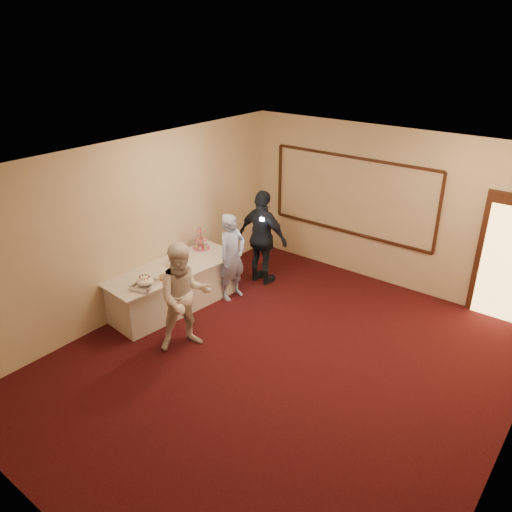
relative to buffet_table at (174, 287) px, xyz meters
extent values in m
plane|color=black|center=(2.52, -0.29, -0.39)|extent=(7.00, 7.00, 0.00)
cube|color=beige|center=(2.52, 3.21, 1.11)|extent=(6.00, 0.04, 3.00)
cube|color=beige|center=(2.52, -3.79, 1.11)|extent=(6.00, 0.04, 3.00)
cube|color=beige|center=(-0.48, -0.29, 1.11)|extent=(0.04, 7.00, 3.00)
cube|color=white|center=(2.52, -0.29, 2.61)|extent=(6.00, 7.00, 0.04)
cube|color=black|center=(1.72, 3.18, 0.46)|extent=(3.40, 0.04, 0.05)
cube|color=black|center=(1.72, 3.18, 1.96)|extent=(3.40, 0.04, 0.05)
cube|color=black|center=(0.02, 3.18, 1.21)|extent=(0.05, 0.04, 1.50)
cube|color=black|center=(3.42, 3.18, 1.21)|extent=(0.05, 0.04, 1.50)
cube|color=black|center=(4.67, 3.17, 0.71)|extent=(1.05, 0.06, 2.20)
cube|color=#FFBF66|center=(4.67, 3.14, 0.61)|extent=(0.85, 0.02, 2.00)
cube|color=white|center=(0.00, 0.00, -0.02)|extent=(1.09, 2.41, 0.74)
cube|color=white|center=(0.00, 0.00, 0.37)|extent=(1.21, 2.55, 0.03)
cube|color=silver|center=(0.17, -0.76, 0.40)|extent=(0.44, 0.50, 0.04)
ellipsoid|color=white|center=(0.17, -0.76, 0.48)|extent=(0.28, 0.28, 0.12)
cube|color=silver|center=(0.27, -0.63, 0.42)|extent=(0.22, 0.24, 0.01)
cylinder|color=#D45674|center=(-0.17, 0.91, 0.60)|extent=(0.02, 0.02, 0.43)
cylinder|color=#D45674|center=(-0.17, 0.91, 0.39)|extent=(0.32, 0.32, 0.01)
cylinder|color=#D45674|center=(-0.17, 0.91, 0.56)|extent=(0.25, 0.25, 0.01)
cylinder|color=#D45674|center=(-0.17, 0.91, 0.73)|extent=(0.17, 0.17, 0.01)
cylinder|color=white|center=(-0.02, 0.05, 0.47)|extent=(0.20, 0.20, 0.17)
cylinder|color=white|center=(-0.02, 0.05, 0.55)|extent=(0.21, 0.21, 0.01)
cylinder|color=white|center=(0.08, 0.36, 0.45)|extent=(0.17, 0.17, 0.14)
cylinder|color=white|center=(0.08, 0.36, 0.52)|extent=(0.18, 0.18, 0.01)
cylinder|color=white|center=(0.24, -0.38, 0.39)|extent=(0.25, 0.25, 0.01)
cylinder|color=brown|center=(0.24, -0.38, 0.41)|extent=(0.22, 0.22, 0.04)
imported|color=#91A9E3|center=(0.60, 0.90, 0.42)|extent=(0.44, 0.62, 1.62)
imported|color=silver|center=(1.05, -0.73, 0.48)|extent=(1.00, 1.06, 1.74)
imported|color=black|center=(0.67, 1.73, 0.54)|extent=(1.09, 0.46, 1.85)
cube|color=white|center=(0.85, 1.46, 1.04)|extent=(0.07, 0.04, 0.05)
camera|label=1|loc=(5.94, -5.25, 4.19)|focal=35.00mm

